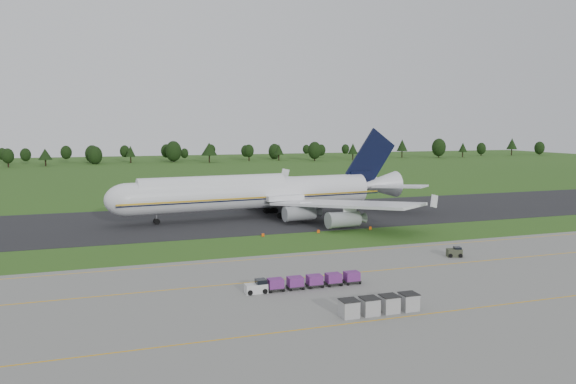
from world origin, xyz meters
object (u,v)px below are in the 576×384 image
object	(u,v)px
utility_cart	(454,253)
uld_row	(379,305)
edge_markers	(318,232)
baggage_train	(303,282)
aircraft	(260,192)

from	to	relation	value
utility_cart	uld_row	xyz separation A→B (m)	(-23.47, -19.79, 0.34)
edge_markers	baggage_train	bearing A→B (deg)	-114.98
aircraft	utility_cart	size ratio (longest dim) A/B	27.59
utility_cart	edge_markers	distance (m)	27.93
baggage_train	uld_row	xyz separation A→B (m)	(4.60, -11.45, 0.11)
baggage_train	uld_row	distance (m)	12.34
aircraft	uld_row	xyz separation A→B (m)	(-5.53, -66.31, -4.61)
baggage_train	utility_cart	world-z (taller)	baggage_train
uld_row	aircraft	bearing A→B (deg)	85.23
aircraft	edge_markers	bearing A→B (deg)	-75.99
baggage_train	aircraft	bearing A→B (deg)	79.54
edge_markers	aircraft	bearing A→B (deg)	104.01
aircraft	uld_row	distance (m)	66.70
aircraft	baggage_train	bearing A→B (deg)	-100.46
baggage_train	utility_cart	bearing A→B (deg)	16.56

